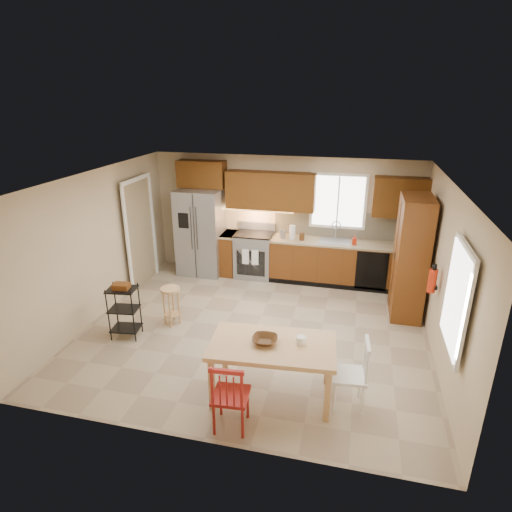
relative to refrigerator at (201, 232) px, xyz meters
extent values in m
plane|color=tan|center=(1.70, -2.12, -0.91)|extent=(5.50, 5.50, 0.00)
cube|color=silver|center=(1.70, -2.12, 1.59)|extent=(5.50, 5.00, 0.02)
cube|color=#CCB793|center=(1.70, 0.38, 0.34)|extent=(5.50, 0.02, 2.50)
cube|color=#CCB793|center=(1.70, -4.62, 0.34)|extent=(5.50, 0.02, 2.50)
cube|color=#CCB793|center=(-1.05, -2.12, 0.34)|extent=(0.02, 5.00, 2.50)
cube|color=#CCB793|center=(4.45, -2.12, 0.34)|extent=(0.02, 5.00, 2.50)
cube|color=gray|center=(0.00, 0.00, 0.00)|extent=(0.92, 0.75, 1.82)
cube|color=gray|center=(1.15, 0.06, -0.45)|extent=(0.76, 0.63, 0.92)
cube|color=#673212|center=(0.60, 0.08, -0.46)|extent=(0.30, 0.60, 0.90)
cube|color=#673212|center=(2.99, 0.08, -0.46)|extent=(2.92, 0.60, 0.90)
cube|color=black|center=(3.55, -0.22, -0.46)|extent=(0.60, 0.02, 0.78)
cube|color=#C3B793|center=(2.99, 0.36, 0.27)|extent=(2.92, 0.03, 0.55)
cube|color=#59320E|center=(0.00, 0.20, 1.19)|extent=(1.00, 0.35, 0.55)
cube|color=#59320E|center=(1.45, 0.20, 0.92)|extent=(1.80, 0.35, 0.75)
cube|color=#59320E|center=(3.95, 0.20, 0.92)|extent=(1.00, 0.35, 0.75)
cube|color=white|center=(2.80, 0.35, 0.74)|extent=(1.12, 0.04, 1.12)
cube|color=gray|center=(2.80, 0.08, -0.05)|extent=(0.62, 0.46, 0.16)
cube|color=#FFBF66|center=(1.15, 0.17, 0.52)|extent=(1.60, 0.30, 0.01)
imported|color=red|center=(3.18, -0.02, 0.09)|extent=(0.09, 0.09, 0.19)
cylinder|color=white|center=(1.95, 0.03, 0.13)|extent=(0.12, 0.12, 0.28)
cylinder|color=gray|center=(1.75, 0.03, 0.08)|extent=(0.11, 0.11, 0.18)
cylinder|color=#4E2D14|center=(2.15, 0.00, 0.06)|extent=(0.10, 0.10, 0.14)
cube|color=#673212|center=(4.13, -0.93, 0.14)|extent=(0.50, 0.95, 2.10)
cylinder|color=red|center=(4.33, -1.98, 0.19)|extent=(0.12, 0.12, 0.36)
cube|color=white|center=(4.38, -3.27, 0.54)|extent=(0.04, 1.02, 1.32)
cube|color=#8C7A59|center=(-0.97, -0.82, 0.14)|extent=(0.04, 0.95, 2.10)
imported|color=#4E2D14|center=(2.20, -3.66, -0.14)|extent=(0.34, 0.34, 0.08)
cylinder|color=white|center=(2.63, -3.56, -0.12)|extent=(0.12, 0.12, 0.13)
camera|label=1|loc=(3.16, -8.12, 2.76)|focal=30.00mm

